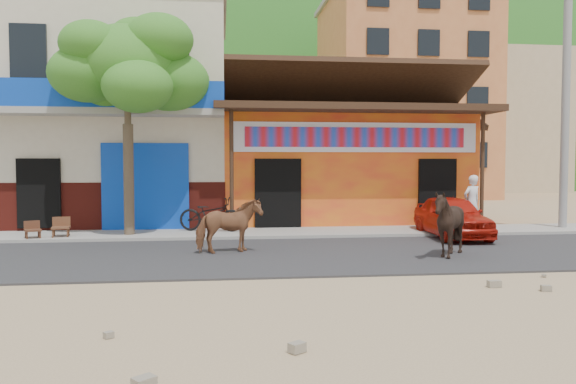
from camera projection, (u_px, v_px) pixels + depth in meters
name	position (u px, v px, depth m)	size (l,w,h in m)	color
ground	(339.00, 278.00, 10.13)	(120.00, 120.00, 0.00)	#9E825B
road	(316.00, 254.00, 12.60)	(60.00, 5.00, 0.04)	#28282B
sidewalk	(295.00, 233.00, 16.07)	(60.00, 2.00, 0.12)	gray
dance_club	(336.00, 170.00, 20.18)	(8.00, 6.00, 3.60)	orange
cafe_building	(121.00, 121.00, 19.21)	(7.00, 6.00, 7.00)	beige
apartment_front	(401.00, 99.00, 34.67)	(9.00, 9.00, 12.00)	#CC723F
apartment_rear	(492.00, 123.00, 41.74)	(8.00, 8.00, 10.00)	tan
hillside	(236.00, 92.00, 78.91)	(100.00, 40.00, 24.00)	#194C14
tree	(128.00, 124.00, 15.17)	(3.00, 3.00, 6.00)	#2D721E
utility_pole	(566.00, 95.00, 16.83)	(0.24, 0.24, 8.00)	gray
cow_tan	(229.00, 226.00, 12.65)	(0.66, 1.45, 1.22)	#915B3A
cow_dark	(449.00, 224.00, 12.07)	(1.16, 1.31, 1.44)	black
red_car	(452.00, 216.00, 15.35)	(1.36, 3.37, 1.15)	#B9180D
scooter	(211.00, 214.00, 16.02)	(0.65, 1.86, 0.98)	black
pedestrian	(472.00, 202.00, 16.38)	(0.58, 0.38, 1.60)	silver
cafe_chair_left	(61.00, 219.00, 14.82)	(0.45, 0.45, 0.96)	#50341A
cafe_chair_right	(33.00, 222.00, 14.53)	(0.39, 0.39, 0.83)	#452317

